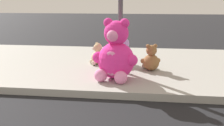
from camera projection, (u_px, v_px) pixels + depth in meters
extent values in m
cube|color=#9E9B93|center=(86.00, 64.00, 6.95)|extent=(28.00, 4.40, 0.15)
cylinder|color=#4C4C51|center=(121.00, 2.00, 5.65)|extent=(0.11, 0.11, 3.20)
sphere|color=#F22D93|center=(116.00, 60.00, 5.42)|extent=(0.79, 0.79, 0.79)
ellipsoid|color=pink|center=(111.00, 64.00, 5.16)|extent=(0.46, 0.27, 0.51)
sphere|color=#F22D93|center=(116.00, 33.00, 5.27)|extent=(0.52, 0.52, 0.52)
sphere|color=pink|center=(113.00, 36.00, 5.08)|extent=(0.24, 0.24, 0.24)
sphere|color=#F22D93|center=(125.00, 23.00, 5.16)|extent=(0.20, 0.20, 0.20)
sphere|color=#F22D93|center=(132.00, 60.00, 5.19)|extent=(0.25, 0.25, 0.25)
sphere|color=pink|center=(121.00, 78.00, 5.11)|extent=(0.27, 0.27, 0.27)
sphere|color=#F22D93|center=(108.00, 23.00, 5.29)|extent=(0.20, 0.20, 0.20)
sphere|color=#F22D93|center=(98.00, 57.00, 5.44)|extent=(0.25, 0.25, 0.25)
sphere|color=pink|center=(101.00, 75.00, 5.25)|extent=(0.27, 0.27, 0.27)
sphere|color=#B28CD8|center=(124.00, 56.00, 6.61)|extent=(0.45, 0.45, 0.45)
ellipsoid|color=silver|center=(118.00, 56.00, 6.65)|extent=(0.13, 0.26, 0.29)
sphere|color=#B28CD8|center=(124.00, 43.00, 6.53)|extent=(0.29, 0.29, 0.29)
sphere|color=silver|center=(119.00, 44.00, 6.56)|extent=(0.13, 0.13, 0.13)
sphere|color=#B28CD8|center=(123.00, 40.00, 6.41)|extent=(0.11, 0.11, 0.11)
sphere|color=#B28CD8|center=(120.00, 56.00, 6.42)|extent=(0.14, 0.14, 0.14)
sphere|color=silver|center=(115.00, 62.00, 6.58)|extent=(0.15, 0.15, 0.15)
sphere|color=#B28CD8|center=(124.00, 38.00, 6.60)|extent=(0.11, 0.11, 0.11)
sphere|color=#B28CD8|center=(123.00, 53.00, 6.82)|extent=(0.14, 0.14, 0.14)
sphere|color=silver|center=(117.00, 60.00, 6.81)|extent=(0.15, 0.15, 0.15)
sphere|color=olive|center=(151.00, 62.00, 6.07)|extent=(0.39, 0.39, 0.39)
ellipsoid|color=tan|center=(149.00, 61.00, 6.21)|extent=(0.23, 0.14, 0.25)
sphere|color=olive|center=(151.00, 50.00, 6.00)|extent=(0.26, 0.26, 0.26)
sphere|color=tan|center=(150.00, 50.00, 6.11)|extent=(0.12, 0.12, 0.12)
sphere|color=olive|center=(148.00, 46.00, 5.96)|extent=(0.10, 0.10, 0.10)
sphere|color=olive|center=(143.00, 61.00, 6.08)|extent=(0.12, 0.12, 0.12)
sphere|color=tan|center=(145.00, 66.00, 6.25)|extent=(0.13, 0.13, 0.13)
sphere|color=olive|center=(155.00, 46.00, 5.99)|extent=(0.10, 0.10, 0.10)
sphere|color=olive|center=(158.00, 60.00, 6.14)|extent=(0.12, 0.12, 0.12)
sphere|color=tan|center=(153.00, 66.00, 6.28)|extent=(0.13, 0.13, 0.13)
sphere|color=tan|center=(98.00, 58.00, 6.65)|extent=(0.35, 0.35, 0.35)
ellipsoid|color=beige|center=(93.00, 58.00, 6.61)|extent=(0.16, 0.21, 0.23)
sphere|color=tan|center=(98.00, 48.00, 6.59)|extent=(0.23, 0.23, 0.23)
sphere|color=beige|center=(94.00, 49.00, 6.56)|extent=(0.11, 0.11, 0.11)
sphere|color=tan|center=(99.00, 45.00, 6.49)|extent=(0.09, 0.09, 0.09)
sphere|color=tan|center=(98.00, 58.00, 6.48)|extent=(0.11, 0.11, 0.11)
sphere|color=beige|center=(94.00, 63.00, 6.54)|extent=(0.12, 0.12, 0.12)
sphere|color=tan|center=(97.00, 44.00, 6.64)|extent=(0.09, 0.09, 0.09)
sphere|color=tan|center=(94.00, 55.00, 6.78)|extent=(0.11, 0.11, 0.11)
sphere|color=beige|center=(92.00, 61.00, 6.72)|extent=(0.12, 0.12, 0.12)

